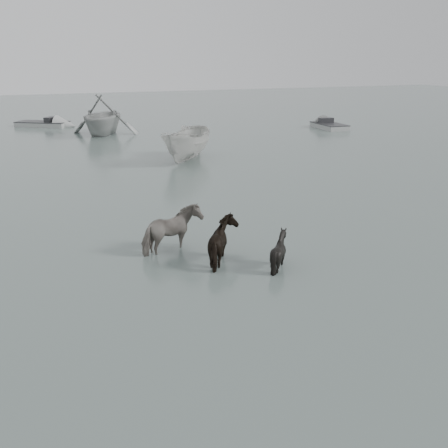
{
  "coord_description": "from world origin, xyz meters",
  "views": [
    {
      "loc": [
        -6.62,
        -10.67,
        5.19
      ],
      "look_at": [
        -1.83,
        0.89,
        1.0
      ],
      "focal_mm": 40.0,
      "sensor_mm": 36.0,
      "label": 1
    }
  ],
  "objects": [
    {
      "name": "ground",
      "position": [
        0.0,
        0.0,
        0.0
      ],
      "size": [
        140.0,
        140.0,
        0.0
      ],
      "primitive_type": "plane",
      "color": "slate",
      "rests_on": "ground"
    },
    {
      "name": "pony_pinto",
      "position": [
        -2.95,
        2.01,
        0.74
      ],
      "size": [
        1.93,
        1.37,
        1.49
      ],
      "primitive_type": "imported",
      "rotation": [
        0.0,
        0.0,
        1.93
      ],
      "color": "black",
      "rests_on": "ground"
    },
    {
      "name": "pony_dark",
      "position": [
        -1.84,
        0.76,
        0.7
      ],
      "size": [
        1.27,
        1.46,
        1.4
      ],
      "primitive_type": "imported",
      "rotation": [
        0.0,
        0.0,
        1.51
      ],
      "color": "black",
      "rests_on": "ground"
    },
    {
      "name": "pony_black",
      "position": [
        -0.69,
        -0.1,
        0.57
      ],
      "size": [
        1.14,
        1.05,
        1.13
      ],
      "primitive_type": "imported",
      "rotation": [
        0.0,
        0.0,
        1.71
      ],
      "color": "black",
      "rests_on": "ground"
    },
    {
      "name": "rowboat_trail",
      "position": [
        -0.86,
        25.47,
        1.46
      ],
      "size": [
        6.87,
        7.16,
        2.92
      ],
      "primitive_type": "imported",
      "rotation": [
        0.0,
        0.0,
        2.64
      ],
      "color": "#AFB1AF",
      "rests_on": "ground"
    },
    {
      "name": "boat_small",
      "position": [
        1.63,
        14.25,
        0.93
      ],
      "size": [
        4.43,
        4.92,
        1.87
      ],
      "primitive_type": "imported",
      "rotation": [
        0.0,
        0.0,
        -0.67
      ],
      "color": "beige",
      "rests_on": "ground"
    },
    {
      "name": "skiff_port",
      "position": [
        15.66,
        21.93,
        0.38
      ],
      "size": [
        1.96,
        4.76,
        0.75
      ],
      "primitive_type": null,
      "rotation": [
        0.0,
        0.0,
        1.49
      ],
      "color": "#9B9D9B",
      "rests_on": "ground"
    },
    {
      "name": "skiff_mid",
      "position": [
        -4.59,
        31.67,
        0.38
      ],
      "size": [
        5.58,
        4.46,
        0.75
      ],
      "primitive_type": null,
      "rotation": [
        0.0,
        0.0,
        -0.59
      ],
      "color": "#A3A5A3",
      "rests_on": "ground"
    }
  ]
}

